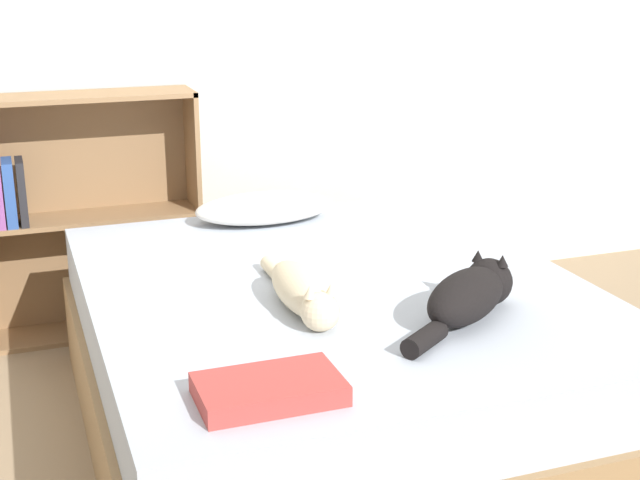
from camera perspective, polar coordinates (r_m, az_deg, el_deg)
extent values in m
plane|color=#997F60|center=(3.09, 0.89, -12.36)|extent=(8.00, 8.00, 0.00)
cube|color=silver|center=(3.98, -6.07, 13.25)|extent=(8.00, 0.06, 2.50)
cube|color=#99754C|center=(3.01, 0.91, -9.49)|extent=(1.58, 1.86, 0.35)
cube|color=#B2BCCC|center=(2.89, 0.94, -4.61)|extent=(1.54, 1.80, 0.20)
ellipsoid|color=white|center=(3.51, -3.58, 2.07)|extent=(0.55, 0.31, 0.11)
ellipsoid|color=beige|center=(2.63, -1.21, -3.15)|extent=(0.14, 0.41, 0.12)
sphere|color=beige|center=(2.47, 0.02, -4.61)|extent=(0.11, 0.11, 0.11)
cone|color=beige|center=(2.46, 0.70, -3.18)|extent=(0.04, 0.04, 0.03)
cone|color=beige|center=(2.44, -0.66, -3.34)|extent=(0.04, 0.04, 0.03)
cylinder|color=beige|center=(2.88, -2.89, -2.00)|extent=(0.05, 0.18, 0.05)
ellipsoid|color=black|center=(2.57, 9.32, -3.59)|extent=(0.39, 0.34, 0.15)
sphere|color=black|center=(2.70, 10.74, -2.64)|extent=(0.14, 0.14, 0.14)
cone|color=black|center=(2.69, 10.07, -1.00)|extent=(0.04, 0.04, 0.03)
cone|color=black|center=(2.66, 11.60, -1.30)|extent=(0.04, 0.04, 0.03)
cylinder|color=black|center=(2.38, 6.71, -6.33)|extent=(0.17, 0.14, 0.06)
cube|color=#8E6B47|center=(3.90, -8.04, 2.08)|extent=(0.02, 0.26, 1.03)
cube|color=#8E6B47|center=(4.00, -13.87, -5.49)|extent=(0.89, 0.26, 0.02)
cube|color=#8E6B47|center=(3.74, -15.00, 8.87)|extent=(0.89, 0.26, 0.02)
cube|color=#8E6B47|center=(3.84, -14.42, 1.44)|extent=(0.85, 0.26, 0.02)
cube|color=#8E6B47|center=(3.96, -14.60, 1.90)|extent=(0.89, 0.02, 1.03)
cube|color=#2D519E|center=(3.75, -19.26, 2.88)|extent=(0.04, 0.16, 0.26)
cube|color=#232328|center=(3.75, -18.54, 2.95)|extent=(0.03, 0.16, 0.26)
cube|color=#B2423D|center=(2.12, -3.28, -9.51)|extent=(0.34, 0.21, 0.05)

